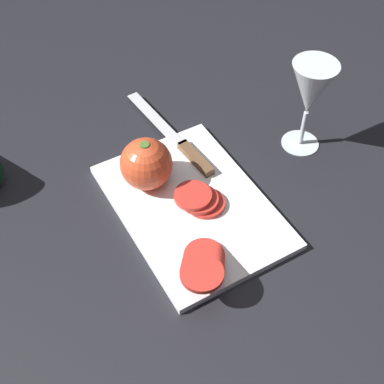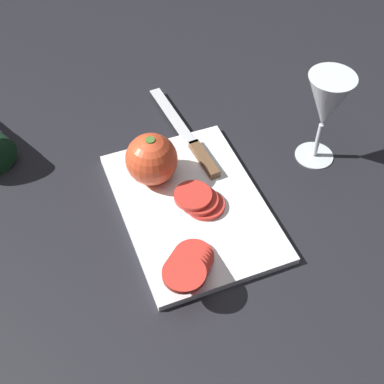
{
  "view_description": "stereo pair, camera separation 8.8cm",
  "coord_description": "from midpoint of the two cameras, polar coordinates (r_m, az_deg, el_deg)",
  "views": [
    {
      "loc": [
        -0.42,
        0.28,
        0.71
      ],
      "look_at": [
        0.08,
        -0.01,
        0.04
      ],
      "focal_mm": 50.0,
      "sensor_mm": 36.0,
      "label": 1
    },
    {
      "loc": [
        -0.46,
        0.2,
        0.71
      ],
      "look_at": [
        0.08,
        -0.01,
        0.04
      ],
      "focal_mm": 50.0,
      "sensor_mm": 36.0,
      "label": 2
    }
  ],
  "objects": [
    {
      "name": "cutting_board",
      "position": [
        0.91,
        2.77,
        -1.67
      ],
      "size": [
        0.33,
        0.23,
        0.01
      ],
      "color": "white",
      "rests_on": "ground_plane"
    },
    {
      "name": "tomato_slice_stack_near",
      "position": [
        0.81,
        2.84,
        -7.97
      ],
      "size": [
        0.11,
        0.1,
        0.05
      ],
      "color": "red",
      "rests_on": "cutting_board"
    },
    {
      "name": "knife",
      "position": [
        0.99,
        2.94,
        4.65
      ],
      "size": [
        0.28,
        0.04,
        0.01
      ],
      "rotation": [
        0.0,
        0.0,
        0.08
      ],
      "color": "silver",
      "rests_on": "cutting_board"
    },
    {
      "name": "whole_tomato",
      "position": [
        0.91,
        -1.59,
        3.37
      ],
      "size": [
        0.09,
        0.09,
        0.09
      ],
      "color": "#DB4C28",
      "rests_on": "cutting_board"
    },
    {
      "name": "wine_glass",
      "position": [
        0.96,
        16.77,
        8.79
      ],
      "size": [
        0.08,
        0.08,
        0.18
      ],
      "color": "silver",
      "rests_on": "ground_plane"
    },
    {
      "name": "ground_plane",
      "position": [
        0.87,
        4.28,
        -6.1
      ],
      "size": [
        3.0,
        3.0,
        0.0
      ],
      "primitive_type": "plane",
      "color": "black"
    },
    {
      "name": "tomato_slice_stack_far",
      "position": [
        0.9,
        3.61,
        -1.06
      ],
      "size": [
        0.08,
        0.08,
        0.02
      ],
      "color": "red",
      "rests_on": "cutting_board"
    }
  ]
}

